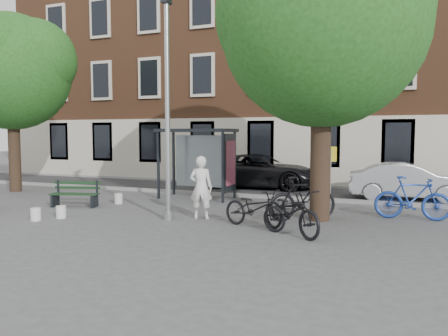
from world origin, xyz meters
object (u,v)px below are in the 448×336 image
at_px(lamppost, 168,121).
at_px(bike_a, 255,208).
at_px(car_silver, 407,181).
at_px(car_dark, 260,171).
at_px(bike_d, 303,198).
at_px(bus_shelter, 207,148).
at_px(notice_sign, 331,164).
at_px(bench, 75,195).
at_px(bike_c, 291,211).
at_px(bike_b, 412,198).
at_px(painter, 201,187).

distance_m(lamppost, bike_a, 3.46).
bearing_deg(lamppost, car_silver, 46.03).
relative_size(bike_a, car_dark, 0.36).
bearing_deg(bike_d, bike_a, 108.09).
distance_m(bus_shelter, notice_sign, 4.89).
relative_size(bench, car_dark, 0.31).
height_order(bike_c, car_dark, car_dark).
height_order(bus_shelter, bike_d, bus_shelter).
height_order(lamppost, bike_c, lamppost).
height_order(bike_a, bike_b, bike_b).
relative_size(bench, bike_a, 0.85).
relative_size(bus_shelter, bike_a, 1.45).
relative_size(lamppost, car_silver, 1.48).
bearing_deg(car_silver, bike_a, 146.40).
bearing_deg(painter, car_dark, -97.23).
distance_m(bike_a, notice_sign, 3.50).
distance_m(bike_a, bike_b, 4.69).
distance_m(bench, bike_a, 6.68).
bearing_deg(bike_b, bus_shelter, 75.76).
xyz_separation_m(lamppost, car_dark, (0.26, 8.00, -2.02)).
height_order(bike_b, bike_c, bike_b).
relative_size(painter, bench, 1.08).
bearing_deg(notice_sign, bus_shelter, 146.40).
xyz_separation_m(bike_b, car_dark, (-6.17, 5.44, 0.14)).
bearing_deg(bus_shelter, bench, -135.80).
bearing_deg(bench, car_silver, 13.78).
relative_size(bike_a, notice_sign, 0.97).
distance_m(bike_b, car_dark, 8.22).
height_order(bike_a, notice_sign, notice_sign).
bearing_deg(bike_d, bike_b, -106.54).
bearing_deg(bike_c, car_silver, 18.80).
bearing_deg(car_dark, car_silver, -105.70).
distance_m(lamppost, bike_c, 4.29).
relative_size(bike_d, car_dark, 0.38).
bearing_deg(painter, lamppost, 20.15).
bearing_deg(bike_b, bench, 97.65).
height_order(painter, bike_c, painter).
distance_m(bench, car_silver, 11.87).
height_order(bus_shelter, notice_sign, bus_shelter).
bearing_deg(painter, car_silver, -143.63).
xyz_separation_m(bike_a, notice_sign, (1.49, 3.02, 0.99)).
relative_size(lamppost, bus_shelter, 2.14).
height_order(bus_shelter, car_dark, bus_shelter).
bearing_deg(bike_c, painter, 110.71).
height_order(bench, car_silver, car_silver).
bearing_deg(bike_d, bike_c, 142.85).
height_order(lamppost, bike_d, lamppost).
bearing_deg(bus_shelter, notice_sign, -14.96).
distance_m(painter, car_silver, 8.28).
distance_m(bike_b, bike_d, 3.12).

